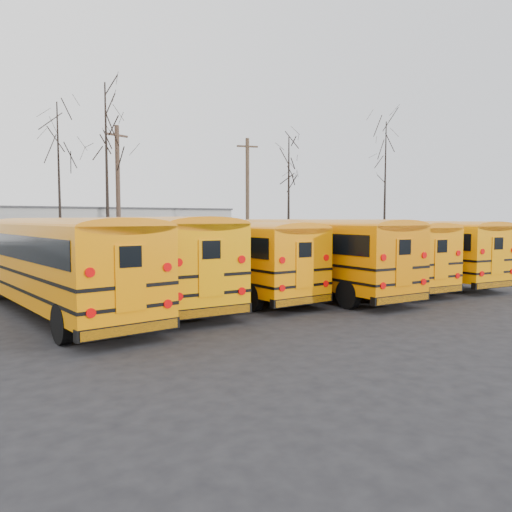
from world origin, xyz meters
TOP-DOWN VIEW (x-y plane):
  - ground at (0.00, 0.00)m, footprint 120.00×120.00m
  - fence at (0.00, 12.00)m, footprint 40.00×0.04m
  - distant_building at (2.00, 32.00)m, footprint 22.00×8.00m
  - bus_a at (-8.15, 3.34)m, footprint 3.62×11.73m
  - bus_b at (-4.82, 4.32)m, footprint 3.14×11.80m
  - bus_c at (-1.53, 4.18)m, footprint 2.75×11.05m
  - bus_d at (1.75, 2.73)m, footprint 3.07×11.45m
  - bus_e at (4.88, 3.20)m, footprint 3.35×11.04m
  - bus_f at (8.19, 2.89)m, footprint 3.65×11.23m
  - utility_pole_left at (-1.88, 16.57)m, footprint 1.51×0.61m
  - utility_pole_right at (8.66, 18.42)m, footprint 1.59×0.60m
  - tree_2 at (-5.03, 17.67)m, footprint 0.26×0.26m
  - tree_3 at (-3.04, 14.96)m, footprint 0.26×0.26m
  - tree_4 at (11.05, 16.44)m, footprint 0.26×0.26m
  - tree_5 at (19.01, 14.20)m, footprint 0.26×0.26m

SIDE VIEW (x-z plane):
  - ground at x=0.00m, z-range 0.00..0.00m
  - fence at x=0.00m, z-range 0.00..2.00m
  - bus_e at x=4.88m, z-range 0.26..3.31m
  - bus_c at x=-1.53m, z-range 0.26..3.34m
  - bus_f at x=8.19m, z-range 0.26..3.36m
  - bus_d at x=1.75m, z-range 0.27..3.45m
  - bus_a at x=-8.15m, z-range 0.28..3.51m
  - bus_b at x=-4.82m, z-range 0.28..3.55m
  - distant_building at x=2.00m, z-range 0.00..4.00m
  - utility_pole_left at x=-1.88m, z-range 0.12..8.86m
  - tree_4 at x=11.05m, z-range 0.00..9.22m
  - utility_pole_right at x=8.66m, z-range 0.13..9.28m
  - tree_2 at x=-5.03m, z-range 0.00..9.94m
  - tree_3 at x=-3.04m, z-range 0.00..10.75m
  - tree_5 at x=19.01m, z-range 0.00..10.81m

